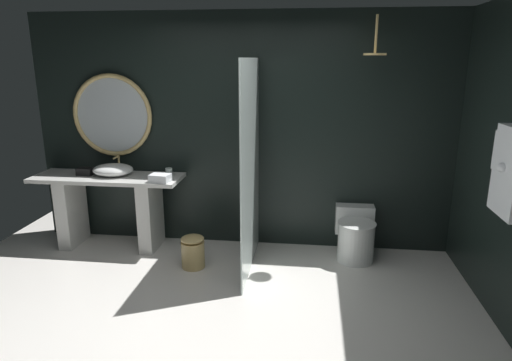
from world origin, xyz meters
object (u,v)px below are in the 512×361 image
at_px(rain_shower_head, 375,51).
at_px(tumbler_cup, 169,172).
at_px(tissue_box, 85,171).
at_px(round_wall_mirror, 112,115).
at_px(hanging_bathrobe, 512,169).
at_px(vessel_sink, 113,170).
at_px(folded_hand_towel, 160,178).
at_px(waste_bin, 193,251).
at_px(toilet, 355,235).

bearing_deg(rain_shower_head, tumbler_cup, 176.25).
bearing_deg(tissue_box, tumbler_cup, 2.57).
distance_m(tissue_box, round_wall_mirror, 0.70).
xyz_separation_m(tissue_box, hanging_bathrobe, (3.97, -1.26, 0.45)).
relative_size(tumbler_cup, tissue_box, 0.57).
bearing_deg(vessel_sink, round_wall_mirror, 104.62).
relative_size(vessel_sink, tissue_box, 2.61).
xyz_separation_m(tumbler_cup, rain_shower_head, (2.13, -0.14, 1.29)).
xyz_separation_m(vessel_sink, hanging_bathrobe, (3.65, -1.27, 0.43)).
bearing_deg(vessel_sink, folded_hand_towel, -17.98).
relative_size(hanging_bathrobe, folded_hand_towel, 3.52).
bearing_deg(tumbler_cup, waste_bin, -52.48).
bearing_deg(tissue_box, toilet, -0.10).
relative_size(tumbler_cup, round_wall_mirror, 0.10).
bearing_deg(rain_shower_head, vessel_sink, 177.63).
bearing_deg(tissue_box, waste_bin, -18.48).
xyz_separation_m(round_wall_mirror, rain_shower_head, (2.82, -0.34, 0.70)).
distance_m(rain_shower_head, folded_hand_towel, 2.52).
bearing_deg(rain_shower_head, tissue_box, 178.22).
relative_size(tissue_box, folded_hand_towel, 0.84).
distance_m(vessel_sink, toilet, 2.77).
bearing_deg(round_wall_mirror, hanging_bathrobe, -22.01).
bearing_deg(vessel_sink, hanging_bathrobe, -19.26).
distance_m(round_wall_mirror, folded_hand_towel, 1.00).
bearing_deg(tumbler_cup, tissue_box, -177.43).
relative_size(tumbler_cup, hanging_bathrobe, 0.13).
xyz_separation_m(tumbler_cup, folded_hand_towel, (-0.02, -0.22, -0.01)).
xyz_separation_m(tumbler_cup, waste_bin, (0.38, -0.49, -0.71)).
bearing_deg(folded_hand_towel, vessel_sink, 162.02).
distance_m(rain_shower_head, toilet, 1.92).
height_order(tissue_box, waste_bin, tissue_box).
relative_size(rain_shower_head, folded_hand_towel, 1.78).
bearing_deg(vessel_sink, tumbler_cup, 2.26).
height_order(rain_shower_head, folded_hand_towel, rain_shower_head).
xyz_separation_m(round_wall_mirror, hanging_bathrobe, (3.71, -1.50, -0.15)).
relative_size(rain_shower_head, toilet, 0.62).
xyz_separation_m(tumbler_cup, toilet, (2.06, -0.05, -0.62)).
relative_size(tumbler_cup, waste_bin, 0.28).
relative_size(vessel_sink, tumbler_cup, 4.62).
xyz_separation_m(tissue_box, rain_shower_head, (3.09, -0.10, 1.30)).
xyz_separation_m(round_wall_mirror, toilet, (2.76, -0.25, -1.22)).
distance_m(tumbler_cup, folded_hand_towel, 0.23).
height_order(vessel_sink, hanging_bathrobe, hanging_bathrobe).
xyz_separation_m(tissue_box, waste_bin, (1.34, -0.45, -0.70)).
distance_m(vessel_sink, tissue_box, 0.32).
bearing_deg(tumbler_cup, rain_shower_head, -3.75).
distance_m(hanging_bathrobe, toilet, 1.90).
relative_size(tumbler_cup, rain_shower_head, 0.27).
relative_size(hanging_bathrobe, waste_bin, 2.09).
bearing_deg(hanging_bathrobe, folded_hand_towel, 160.48).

